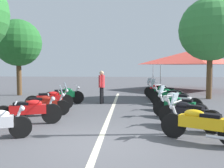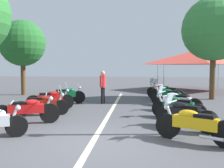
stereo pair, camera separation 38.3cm
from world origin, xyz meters
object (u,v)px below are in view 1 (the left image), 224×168
(motorcycle_left_row_3, at_px, (50,99))
(roadside_tree_2, at_px, (18,43))
(motorcycle_right_row_5, at_px, (164,93))
(motorcycle_right_row_0, at_px, (200,124))
(motorcycle_right_row_2, at_px, (179,106))
(bystander_0, at_px, (102,84))
(event_tent, at_px, (190,57))
(motorcycle_right_row_1, at_px, (188,114))
(motorcycle_right_row_4, at_px, (169,96))
(motorcycle_right_row_3, at_px, (176,101))
(motorcycle_left_row_1, at_px, (29,111))
(motorcycle_left_row_2, at_px, (43,105))
(roadside_tree_1, at_px, (211,30))
(motorcycle_left_row_4, at_px, (64,95))
(motorcycle_right_row_6, at_px, (158,90))

(motorcycle_left_row_3, distance_m, roadside_tree_2, 7.34)
(motorcycle_right_row_5, bearing_deg, motorcycle_right_row_0, 122.64)
(motorcycle_left_row_3, distance_m, motorcycle_right_row_2, 5.51)
(bystander_0, xyz_separation_m, event_tent, (7.83, -6.35, 1.65))
(motorcycle_right_row_1, bearing_deg, motorcycle_right_row_4, -52.54)
(motorcycle_right_row_1, xyz_separation_m, motorcycle_right_row_3, (2.97, -0.21, -0.01))
(motorcycle_left_row_1, distance_m, motorcycle_left_row_2, 1.46)
(motorcycle_right_row_5, bearing_deg, motorcycle_left_row_3, 64.69)
(motorcycle_right_row_0, bearing_deg, motorcycle_right_row_2, -60.67)
(motorcycle_left_row_1, height_order, motorcycle_left_row_2, motorcycle_left_row_2)
(motorcycle_right_row_5, bearing_deg, event_tent, -80.40)
(motorcycle_right_row_3, xyz_separation_m, bystander_0, (2.03, 3.44, 0.54))
(motorcycle_left_row_2, xyz_separation_m, roadside_tree_2, (6.84, 4.01, 3.02))
(motorcycle_right_row_4, xyz_separation_m, event_tent, (8.29, -2.99, 2.18))
(motorcycle_left_row_1, distance_m, motorcycle_right_row_5, 8.04)
(roadside_tree_2, bearing_deg, motorcycle_right_row_5, -103.39)
(roadside_tree_1, relative_size, roadside_tree_2, 1.18)
(motorcycle_left_row_1, xyz_separation_m, motorcycle_right_row_4, (4.39, -5.25, -0.00))
(motorcycle_right_row_1, bearing_deg, motorcycle_left_row_4, -3.35)
(motorcycle_right_row_0, xyz_separation_m, motorcycle_right_row_4, (5.89, -0.14, -0.01))
(motorcycle_right_row_2, relative_size, motorcycle_right_row_5, 1.00)
(motorcycle_left_row_3, xyz_separation_m, motorcycle_right_row_1, (-2.97, -5.30, -0.01))
(motorcycle_right_row_1, bearing_deg, motorcycle_right_row_5, -52.23)
(motorcycle_left_row_3, height_order, motorcycle_right_row_1, motorcycle_left_row_3)
(motorcycle_left_row_4, distance_m, motorcycle_right_row_4, 5.24)
(motorcycle_left_row_4, bearing_deg, motorcycle_right_row_0, -72.20)
(motorcycle_right_row_6, bearing_deg, motorcycle_right_row_2, 129.99)
(motorcycle_right_row_0, relative_size, bystander_0, 1.12)
(motorcycle_left_row_2, distance_m, motorcycle_right_row_2, 5.20)
(bystander_0, bearing_deg, roadside_tree_2, 164.38)
(motorcycle_right_row_6, bearing_deg, motorcycle_left_row_4, 69.59)
(motorcycle_right_row_6, bearing_deg, event_tent, -81.99)
(motorcycle_left_row_3, relative_size, motorcycle_right_row_2, 1.06)
(motorcycle_right_row_2, bearing_deg, motorcycle_left_row_1, 42.64)
(motorcycle_right_row_0, bearing_deg, motorcycle_left_row_4, -19.60)
(event_tent, bearing_deg, motorcycle_left_row_3, 139.51)
(motorcycle_right_row_4, distance_m, roadside_tree_1, 5.35)
(roadside_tree_2, bearing_deg, motorcycle_right_row_0, -136.94)
(motorcycle_left_row_4, xyz_separation_m, motorcycle_right_row_0, (-6.03, -5.10, 0.01))
(bystander_0, bearing_deg, event_tent, 65.46)
(motorcycle_left_row_2, height_order, motorcycle_right_row_4, motorcycle_left_row_2)
(motorcycle_right_row_3, height_order, event_tent, event_tent)
(motorcycle_left_row_4, distance_m, motorcycle_right_row_3, 5.58)
(motorcycle_right_row_3, bearing_deg, motorcycle_right_row_0, 116.10)
(motorcycle_left_row_4, height_order, motorcycle_right_row_2, motorcycle_right_row_2)
(motorcycle_right_row_2, distance_m, motorcycle_right_row_4, 2.96)
(motorcycle_left_row_3, distance_m, motorcycle_right_row_3, 5.51)
(motorcycle_right_row_4, xyz_separation_m, motorcycle_right_row_6, (3.10, 0.17, -0.01))
(motorcycle_right_row_3, height_order, bystander_0, bystander_0)
(motorcycle_right_row_6, distance_m, roadside_tree_1, 4.68)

